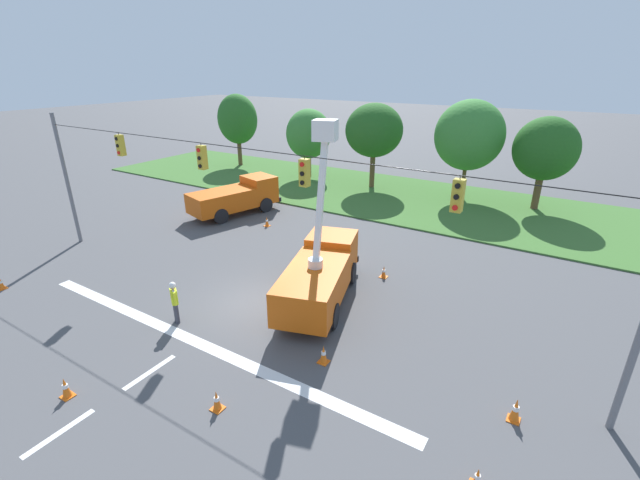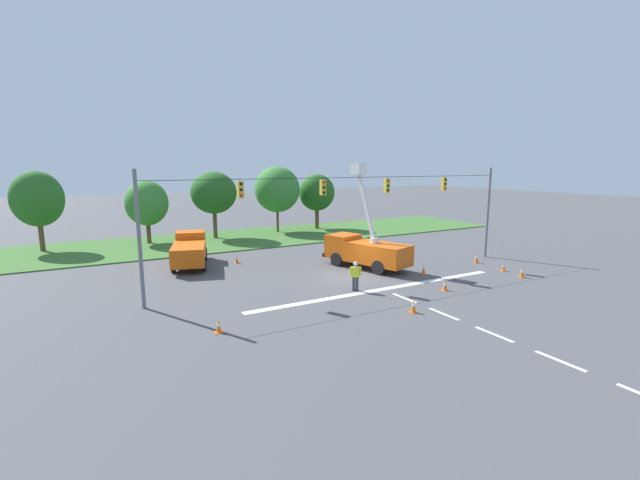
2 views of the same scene
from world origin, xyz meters
TOP-DOWN VIEW (x-y plane):
  - ground_plane at (0.00, 0.00)m, footprint 200.00×200.00m
  - grass_verge at (0.00, 18.00)m, footprint 56.00×12.00m
  - lane_markings at (0.00, -4.82)m, footprint 17.60×15.25m
  - signal_gantry at (0.09, -0.00)m, footprint 26.20×0.33m
  - tree_far_west at (-18.60, 20.04)m, footprint 4.09×3.49m
  - tree_west at (-10.04, 19.63)m, footprint 3.88×4.06m
  - tree_centre at (-3.72, 19.47)m, footprint 4.52×4.70m
  - tree_east at (3.48, 20.15)m, footprint 4.90×5.12m
  - tree_far_east at (8.52, 20.28)m, footprint 4.19×3.86m
  - utility_truck_bucket_lift at (2.30, 1.74)m, footprint 4.09×6.99m
  - utility_truck_support_near at (-8.68, 8.61)m, footprint 3.84×6.54m
  - road_worker at (-1.60, -2.78)m, footprint 0.56×0.42m
  - traffic_cone_foreground_left at (3.10, -5.35)m, footprint 0.36×0.36m
  - traffic_cone_foreground_right at (9.81, -5.65)m, footprint 0.36×0.36m
  - traffic_cone_mid_left at (3.78, 5.12)m, footprint 0.36×0.36m
  - traffic_cone_mid_right at (-10.55, -5.17)m, footprint 0.36×0.36m
  - traffic_cone_near_bucket at (10.24, -3.90)m, footprint 0.36×0.36m
  - traffic_cone_lane_edge_a at (-5.40, 7.71)m, footprint 0.36×0.36m
  - traffic_cone_lane_edge_b at (10.66, -1.15)m, footprint 0.36×0.36m
  - traffic_cone_far_left at (4.65, -1.84)m, footprint 0.36×0.36m
  - traffic_cone_far_right at (-1.19, -7.42)m, footprint 0.36×0.36m

SIDE VIEW (x-z plane):
  - ground_plane at x=0.00m, z-range 0.00..0.00m
  - lane_markings at x=0.00m, z-range 0.00..0.01m
  - grass_verge at x=0.00m, z-range 0.00..0.10m
  - traffic_cone_mid_left at x=3.78m, z-range -0.02..0.58m
  - traffic_cone_near_bucket at x=10.24m, z-range -0.01..0.60m
  - traffic_cone_mid_right at x=-10.55m, z-range -0.01..0.60m
  - traffic_cone_lane_edge_a at x=-5.40m, z-range -0.01..0.63m
  - traffic_cone_foreground_left at x=3.10m, z-range -0.01..0.66m
  - traffic_cone_far_left at x=4.65m, z-range -0.01..0.67m
  - traffic_cone_far_right at x=-1.19m, z-range -0.01..0.69m
  - traffic_cone_foreground_right at x=9.81m, z-range -0.01..0.71m
  - traffic_cone_lane_edge_b at x=10.66m, z-range 0.00..0.75m
  - road_worker at x=-1.60m, z-range 0.11..1.88m
  - utility_truck_support_near at x=-8.68m, z-range 0.05..2.35m
  - utility_truck_bucket_lift at x=2.30m, z-range -2.35..5.18m
  - tree_west at x=-10.04m, z-range 0.88..6.90m
  - tree_far_east at x=8.52m, z-range 1.06..7.46m
  - tree_far_west at x=-18.60m, z-range 1.09..8.03m
  - signal_gantry at x=0.09m, z-range 0.98..8.18m
  - tree_centre at x=-3.72m, z-range 1.28..8.05m
  - tree_east at x=3.48m, z-range 1.14..8.42m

